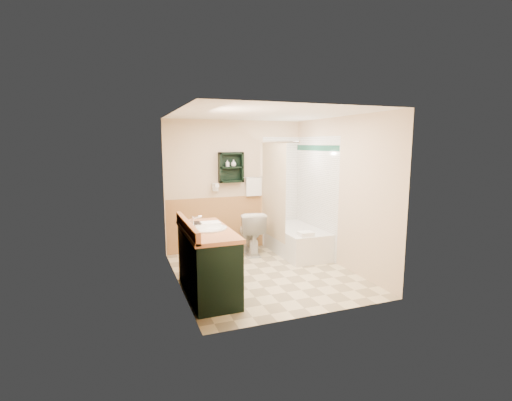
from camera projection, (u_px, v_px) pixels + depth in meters
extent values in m
plane|color=beige|center=(265.00, 273.00, 5.69)|extent=(3.00, 3.00, 0.00)
cube|color=beige|center=(235.00, 186.00, 6.92)|extent=(2.60, 0.04, 2.40)
cube|color=beige|center=(175.00, 201.00, 5.05)|extent=(0.04, 3.00, 2.40)
cube|color=beige|center=(341.00, 192.00, 5.97)|extent=(0.04, 3.00, 2.40)
cube|color=white|center=(265.00, 112.00, 5.32)|extent=(2.60, 3.00, 0.04)
cube|color=black|center=(231.00, 167.00, 6.72)|extent=(0.45, 0.15, 0.55)
cylinder|color=silver|center=(278.00, 142.00, 6.27)|extent=(0.03, 1.60, 0.03)
cube|color=black|center=(208.00, 262.00, 4.86)|extent=(0.59, 1.40, 0.88)
cube|color=white|center=(295.00, 240.00, 6.74)|extent=(0.71, 1.50, 0.47)
imported|color=white|center=(251.00, 233.00, 6.69)|extent=(0.56, 0.85, 0.77)
cube|color=white|center=(211.00, 224.00, 5.02)|extent=(0.25, 0.20, 0.04)
imported|color=black|center=(190.00, 217.00, 5.00)|extent=(0.17, 0.05, 0.23)
cube|color=white|center=(306.00, 234.00, 6.09)|extent=(0.23, 0.20, 0.07)
imported|color=white|center=(227.00, 165.00, 6.69)|extent=(0.07, 0.12, 0.05)
imported|color=white|center=(234.00, 164.00, 6.72)|extent=(0.11, 0.13, 0.10)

